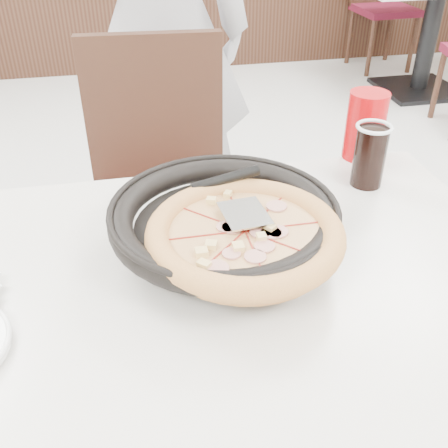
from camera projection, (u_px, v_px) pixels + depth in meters
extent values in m
cylinder|color=black|center=(255.00, 255.00, 0.91)|extent=(0.13, 0.13, 0.04)
cylinder|color=black|center=(224.00, 228.00, 0.94)|extent=(0.35, 0.35, 0.01)
cylinder|color=#D9954D|center=(245.00, 241.00, 0.87)|extent=(0.32, 0.32, 0.02)
cube|color=silver|center=(244.00, 213.00, 0.88)|extent=(0.08, 0.10, 0.00)
cylinder|color=black|center=(369.00, 157.00, 1.12)|extent=(0.07, 0.07, 0.13)
cylinder|color=#AE060A|center=(365.00, 126.00, 1.23)|extent=(0.10, 0.10, 0.16)
imported|color=#A4A3A7|center=(159.00, 28.00, 1.81)|extent=(0.71, 0.54, 1.76)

